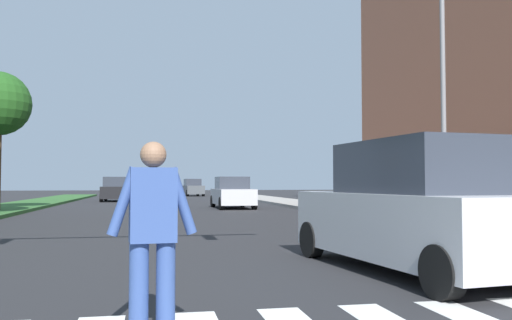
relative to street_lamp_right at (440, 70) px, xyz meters
name	(u,v)px	position (x,y,z in m)	size (l,w,h in m)	color
ground_plane	(169,210)	(-7.31, 12.53, -4.59)	(140.00, 140.00, 0.00)	#262628
sidewalk_right	(337,209)	(0.60, 10.53, -4.52)	(3.00, 64.00, 0.15)	#9E9991
street_lamp_right	(440,70)	(0.00, 0.00, 0.00)	(1.02, 0.24, 7.50)	slate
pedestrian_performer	(153,232)	(-8.17, -9.53, -3.66)	(0.75, 0.27, 1.69)	#334C8C
suv_crossing	(415,210)	(-4.25, -6.57, -3.66)	(2.46, 4.79, 1.97)	#B7B7BC
sedan_midblock	(232,194)	(-4.00, 13.86, -3.83)	(1.93, 4.21, 1.65)	#B7B7BC
sedan_distant	(115,190)	(-10.75, 25.78, -3.79)	(1.83, 4.20, 1.75)	black
sedan_far_horizon	(193,188)	(-4.10, 40.14, -3.80)	(2.13, 4.16, 1.72)	#474C51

